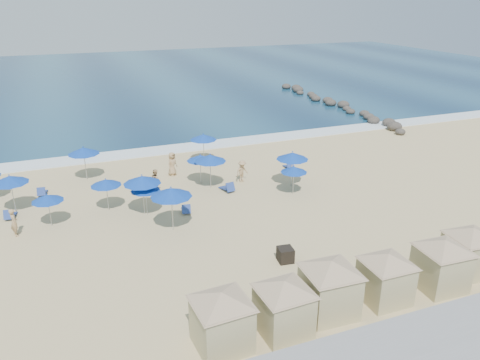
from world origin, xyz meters
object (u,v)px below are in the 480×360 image
cabana_2 (330,280)px  beachgoer_3 (172,164)px  cabana_3 (386,271)px  umbrella_7 (200,158)px  beachgoer_0 (14,222)px  cabana_1 (284,300)px  umbrella_10 (292,156)px  umbrella_6 (171,192)px  rock_jetty (335,104)px  umbrella_3 (106,182)px  cabana_0 (222,313)px  umbrella_5 (142,180)px  cabana_4 (442,258)px  umbrella_1 (47,198)px  umbrella_12 (145,188)px  beachgoer_1 (156,180)px  trash_bin (285,255)px  umbrella_9 (203,137)px  umbrella_11 (294,169)px  cabana_5 (471,245)px  umbrella_4 (83,151)px  umbrella_8 (210,158)px  beachgoer_2 (242,171)px  umbrella_2 (10,179)px

cabana_2 → beachgoer_3: (-2.31, 18.74, -0.72)m
cabana_3 → umbrella_7: cabana_3 is taller
umbrella_7 → beachgoer_0: 12.84m
cabana_1 → umbrella_7: size_ratio=1.89×
umbrella_10 → umbrella_6: bearing=-159.5°
umbrella_7 → umbrella_10: (5.93, -2.85, 0.32)m
rock_jetty → beachgoer_0: 41.09m
cabana_3 → umbrella_3: size_ratio=1.90×
cabana_0 → cabana_2: (4.96, 0.30, 0.05)m
cabana_3 → umbrella_5: umbrella_5 is taller
beachgoer_3 → cabana_2: bearing=-119.0°
cabana_3 → beachgoer_0: cabana_3 is taller
cabana_4 → umbrella_7: size_ratio=1.96×
cabana_1 → umbrella_1: (-8.70, 13.46, 0.29)m
cabana_0 → umbrella_6: bearing=86.9°
beachgoer_3 → cabana_1: bearing=-126.2°
umbrella_5 → umbrella_12: (0.13, -0.20, -0.47)m
rock_jetty → cabana_0: bearing=-127.7°
beachgoer_1 → trash_bin: bearing=-172.5°
umbrella_9 → umbrella_10: umbrella_10 is taller
umbrella_7 → umbrella_12: 6.08m
umbrella_11 → umbrella_3: bearing=170.8°
umbrella_1 → umbrella_7: (10.29, 3.32, 0.12)m
umbrella_11 → beachgoer_0: (-17.54, 0.43, -0.98)m
trash_bin → umbrella_6: umbrella_6 is taller
cabana_5 → beachgoer_1: 20.07m
beachgoer_1 → umbrella_5: bearing=144.8°
trash_bin → umbrella_4: (-8.65, 15.72, 1.87)m
umbrella_8 → beachgoer_2: 2.87m
umbrella_1 → umbrella_9: 14.12m
umbrella_11 → beachgoer_3: size_ratio=1.15×
umbrella_1 → beachgoer_0: (-1.91, -0.52, -0.99)m
umbrella_4 → umbrella_5: bearing=-68.6°
umbrella_9 → umbrella_7: bearing=-110.0°
cabana_3 → umbrella_7: size_ratio=1.86×
umbrella_2 → beachgoer_2: bearing=-1.7°
umbrella_1 → umbrella_10: (16.23, 0.47, 0.45)m
cabana_2 → umbrella_9: 20.73m
umbrella_2 → umbrella_4: umbrella_4 is taller
cabana_2 → umbrella_3: bearing=118.4°
rock_jetty → cabana_5: (-13.81, -34.11, 1.18)m
cabana_1 → umbrella_1: cabana_1 is taller
umbrella_6 → beachgoer_2: bearing=40.5°
cabana_5 → umbrella_8: cabana_5 is taller
beachgoer_0 → umbrella_3: bearing=-90.3°
umbrella_7 → umbrella_12: umbrella_7 is taller
cabana_4 → beachgoer_0: bearing=145.8°
umbrella_7 → beachgoer_2: size_ratio=1.37×
cabana_2 → umbrella_10: (5.17, 13.54, 0.64)m
rock_jetty → umbrella_4: (-30.35, -14.21, 1.89)m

